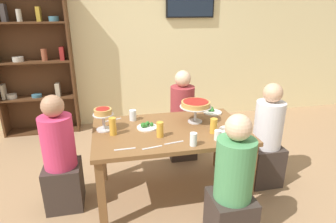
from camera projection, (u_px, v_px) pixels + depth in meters
name	position (u px, v px, depth m)	size (l,w,h in m)	color
ground_plane	(170.00, 192.00, 3.04)	(12.00, 12.00, 0.00)	#9E7A56
rear_partition	(141.00, 38.00, 4.57)	(8.00, 0.12, 2.80)	beige
dining_table	(170.00, 138.00, 2.81)	(1.49, 0.92, 0.74)	brown
bookshelf	(33.00, 60.00, 4.18)	(1.10, 0.30, 2.21)	#4C2D19
television	(190.00, 2.00, 4.45)	(0.78, 0.05, 0.46)	black
diner_near_right	(232.00, 192.00, 2.25)	(0.34, 0.34, 1.15)	#382D28
diner_head_west	(61.00, 162.00, 2.68)	(0.34, 0.34, 1.15)	#382D28
diner_far_right	(182.00, 121.00, 3.63)	(0.34, 0.34, 1.15)	#382D28
diner_head_east	(266.00, 142.00, 3.07)	(0.34, 0.34, 1.15)	#382D28
deep_dish_pizza_stand	(196.00, 105.00, 2.89)	(0.32, 0.32, 0.23)	silver
personal_pizza_stand	(103.00, 115.00, 2.71)	(0.20, 0.20, 0.22)	silver
salad_plate_near_diner	(212.00, 111.00, 3.21)	(0.21, 0.21, 0.07)	white
salad_plate_far_diner	(147.00, 126.00, 2.80)	(0.20, 0.20, 0.07)	white
salad_plate_spare	(232.00, 130.00, 2.72)	(0.25, 0.25, 0.06)	white
beer_glass_amber_tall	(214.00, 126.00, 2.68)	(0.07, 0.07, 0.14)	gold
beer_glass_amber_short	(113.00, 126.00, 2.64)	(0.07, 0.07, 0.17)	gold
beer_glass_amber_spare	(160.00, 130.00, 2.60)	(0.06, 0.06, 0.15)	gold
water_glass_clear_near	(193.00, 139.00, 2.44)	(0.06, 0.06, 0.12)	white
water_glass_clear_far	(218.00, 135.00, 2.55)	(0.07, 0.07, 0.09)	white
water_glass_clear_spare	(133.00, 115.00, 2.98)	(0.07, 0.07, 0.11)	white
cutlery_fork_near	(174.00, 143.00, 2.50)	(0.18, 0.02, 0.01)	silver
cutlery_knife_near	(125.00, 149.00, 2.39)	(0.18, 0.02, 0.01)	silver
cutlery_fork_far	(152.00, 148.00, 2.42)	(0.18, 0.02, 0.01)	silver
cutlery_knife_far	(113.00, 120.00, 3.00)	(0.18, 0.02, 0.01)	silver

